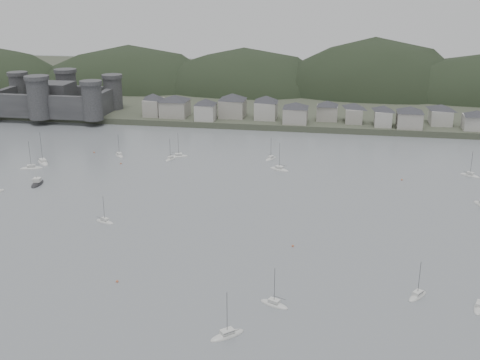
# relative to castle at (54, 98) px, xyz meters

# --- Properties ---
(ground) EXTENTS (900.00, 900.00, 0.00)m
(ground) POSITION_rel_castle_xyz_m (120.00, -179.80, -10.96)
(ground) COLOR slate
(ground) RESTS_ON ground
(far_shore_land) EXTENTS (900.00, 250.00, 3.00)m
(far_shore_land) POSITION_rel_castle_xyz_m (120.00, 115.20, -9.46)
(far_shore_land) COLOR #383D2D
(far_shore_land) RESTS_ON ground
(forested_ridge) EXTENTS (851.55, 103.94, 102.57)m
(forested_ridge) POSITION_rel_castle_xyz_m (124.83, 89.60, -22.25)
(forested_ridge) COLOR black
(forested_ridge) RESTS_ON ground
(castle) EXTENTS (66.00, 43.00, 20.00)m
(castle) POSITION_rel_castle_xyz_m (0.00, 0.00, 0.00)
(castle) COLOR #333335
(castle) RESTS_ON far_shore_land
(waterfront_town) EXTENTS (451.48, 28.46, 12.92)m
(waterfront_town) POSITION_rel_castle_xyz_m (170.59, 3.54, -2.30)
(waterfront_town) COLOR gray
(waterfront_town) RESTS_ON far_shore_land
(moored_fleet) EXTENTS (226.37, 149.51, 13.70)m
(moored_fleet) POSITION_rel_castle_xyz_m (94.02, -119.01, -10.79)
(moored_fleet) COLOR silver
(moored_fleet) RESTS_ON ground
(motor_launch_far) EXTENTS (4.58, 9.51, 4.16)m
(motor_launch_far) POSITION_rel_castle_xyz_m (45.22, -104.84, -10.68)
(motor_launch_far) COLOR black
(motor_launch_far) RESTS_ON ground
(mooring_buoys) EXTENTS (152.58, 109.01, 0.70)m
(mooring_buoys) POSITION_rel_castle_xyz_m (110.44, -114.45, -10.81)
(mooring_buoys) COLOR #B65F3C
(mooring_buoys) RESTS_ON ground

